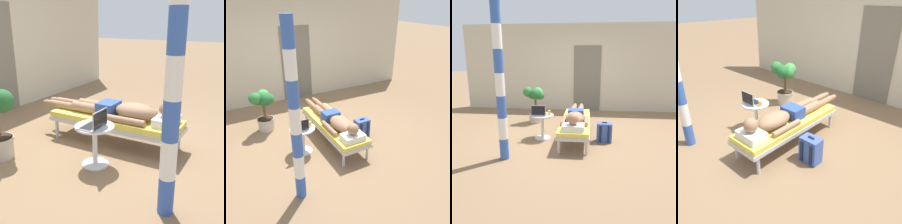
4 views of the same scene
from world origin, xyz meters
TOP-DOWN VIEW (x-y plane):
  - ground_plane at (0.00, 0.00)m, footprint 40.00×40.00m
  - house_wall_back at (0.10, 2.57)m, footprint 7.60×0.20m
  - house_door_panel at (0.30, 2.46)m, footprint 0.84×0.03m
  - lounge_chair at (0.10, -0.14)m, footprint 0.60×1.95m
  - person_reclining at (0.10, -0.22)m, footprint 0.53×2.17m
  - side_table at (-0.60, -0.24)m, footprint 0.48×0.48m
  - laptop at (-0.66, -0.29)m, footprint 0.31×0.24m
  - drink_glass at (-0.45, -0.25)m, footprint 0.06×0.06m
  - backpack at (0.70, -0.30)m, footprint 0.30×0.26m
  - potted_plant at (-1.03, 0.95)m, footprint 0.54×0.50m
  - porch_post at (-1.06, -1.31)m, footprint 0.15×0.15m

SIDE VIEW (x-z plane):
  - ground_plane at x=0.00m, z-range 0.00..0.00m
  - backpack at x=0.70m, z-range -0.02..0.41m
  - lounge_chair at x=0.10m, z-range 0.14..0.56m
  - side_table at x=-0.60m, z-range 0.09..0.62m
  - person_reclining at x=0.10m, z-range 0.36..0.68m
  - drink_glass at x=-0.45m, z-range 0.52..0.62m
  - laptop at x=-0.66m, z-range 0.47..0.69m
  - potted_plant at x=-1.03m, z-range 0.11..1.07m
  - house_door_panel at x=0.30m, z-range 0.00..2.04m
  - porch_post at x=-1.06m, z-range 0.00..2.58m
  - house_wall_back at x=0.10m, z-range 0.00..2.70m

